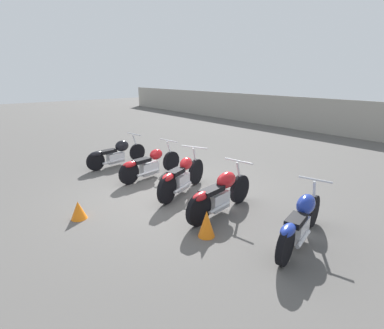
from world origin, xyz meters
name	(u,v)px	position (x,y,z in m)	size (l,w,h in m)	color
ground_plane	(172,195)	(0.00, 0.00, 0.00)	(60.00, 60.00, 0.00)	#514F4C
fence_back	(363,120)	(0.00, 10.43, 0.85)	(40.00, 0.04, 1.70)	#9E998E
motorcycle_slot_0	(116,153)	(-3.12, 0.09, 0.40)	(0.71, 2.11, 0.93)	black
motorcycle_slot_1	(150,164)	(-1.44, 0.29, 0.39)	(0.71, 2.14, 0.96)	black
motorcycle_slot_2	(182,176)	(0.06, 0.27, 0.43)	(1.04, 1.97, 1.04)	black
motorcycle_slot_3	(220,193)	(1.44, 0.21, 0.45)	(0.70, 2.06, 1.01)	black
motorcycle_slot_4	(301,220)	(3.13, 0.45, 0.43)	(0.79, 2.07, 0.98)	black
traffic_cone_near	(207,224)	(1.96, -0.63, 0.25)	(0.31, 0.31, 0.49)	orange
traffic_cone_far	(78,210)	(-0.17, -2.16, 0.19)	(0.32, 0.32, 0.37)	orange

